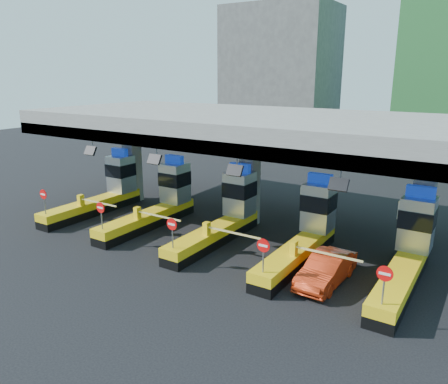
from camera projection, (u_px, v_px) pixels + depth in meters
The scene contains 9 objects.
ground at pixel (224, 238), 25.48m from camera, with size 120.00×120.00×0.00m, color black.
toll_canopy at pixel (249, 128), 26.20m from camera, with size 28.00×12.09×7.00m.
toll_lane_far_left at pixel (106, 190), 30.56m from camera, with size 4.43×8.00×4.16m.
toll_lane_left at pixel (160, 201), 27.95m from camera, with size 4.43×8.00×4.16m.
toll_lane_center at pixel (226, 214), 25.34m from camera, with size 4.43×8.00×4.16m.
toll_lane_right at pixel (307, 231), 22.72m from camera, with size 4.43×8.00×4.16m.
toll_lane_far_right at pixel (409, 251), 20.11m from camera, with size 4.43×8.00×4.16m.
bg_building_concrete at pixel (280, 76), 59.63m from camera, with size 14.00×10.00×18.00m, color #4C4C49.
red_car at pixel (326, 269), 19.85m from camera, with size 1.47×4.20×1.38m, color #AE280D.
Camera 1 is at (12.94, -20.06, 9.31)m, focal length 35.00 mm.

